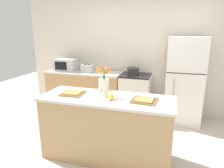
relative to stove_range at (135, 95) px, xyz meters
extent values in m
plane|color=beige|center=(-0.10, -1.60, -0.44)|extent=(10.00, 10.00, 0.00)
cube|color=silver|center=(-0.10, 0.40, 0.91)|extent=(5.20, 0.08, 2.70)
cube|color=tan|center=(-0.10, -1.60, -0.01)|extent=(1.76, 0.62, 0.87)
cube|color=beige|center=(-0.10, -1.60, 0.44)|extent=(1.80, 0.66, 0.03)
cube|color=tan|center=(-1.16, 0.00, -0.01)|extent=(1.68, 0.60, 0.85)
cube|color=beige|center=(-1.16, 0.00, 0.43)|extent=(1.68, 0.60, 0.03)
cube|color=silver|center=(0.00, 0.00, -0.01)|extent=(0.60, 0.60, 0.86)
cube|color=black|center=(0.00, 0.00, 0.43)|extent=(0.60, 0.60, 0.02)
cube|color=black|center=(0.00, -0.30, -0.04)|extent=(0.42, 0.01, 0.28)
cube|color=white|center=(0.95, 0.00, 0.39)|extent=(0.68, 0.64, 1.67)
cube|color=black|center=(0.95, -0.32, 0.59)|extent=(0.67, 0.01, 0.01)
cylinder|color=#B2B5B7|center=(0.76, -0.34, 0.13)|extent=(0.02, 0.02, 0.72)
cylinder|color=silver|center=(-0.15, -1.56, 0.58)|extent=(0.14, 0.14, 0.24)
cylinder|color=#3D8438|center=(-0.13, -1.56, 0.67)|extent=(0.13, 0.02, 0.28)
ellipsoid|color=orange|center=(-0.07, -1.55, 0.83)|extent=(0.04, 0.04, 0.06)
cylinder|color=#3D8438|center=(-0.14, -1.54, 0.64)|extent=(0.03, 0.04, 0.24)
ellipsoid|color=orange|center=(-0.12, -1.52, 0.78)|extent=(0.03, 0.03, 0.05)
cylinder|color=#3D8438|center=(-0.15, -1.53, 0.66)|extent=(0.01, 0.07, 0.28)
ellipsoid|color=orange|center=(-0.14, -1.49, 0.82)|extent=(0.04, 0.04, 0.06)
cylinder|color=#3D8438|center=(-0.17, -1.54, 0.69)|extent=(0.09, 0.09, 0.31)
ellipsoid|color=orange|center=(-0.21, -1.50, 0.86)|extent=(0.03, 0.03, 0.05)
cylinder|color=#3D8438|center=(-0.18, -1.56, 0.67)|extent=(0.11, 0.02, 0.28)
ellipsoid|color=orange|center=(-0.23, -1.57, 0.83)|extent=(0.04, 0.04, 0.06)
cylinder|color=#3D8438|center=(-0.16, -1.58, 0.66)|extent=(0.06, 0.09, 0.27)
ellipsoid|color=orange|center=(-0.19, -1.62, 0.82)|extent=(0.04, 0.04, 0.06)
cylinder|color=#3D8438|center=(-0.15, -1.59, 0.67)|extent=(0.02, 0.11, 0.28)
ellipsoid|color=orange|center=(-0.16, -1.65, 0.83)|extent=(0.03, 0.03, 0.05)
cylinder|color=#3D8438|center=(-0.12, -1.58, 0.67)|extent=(0.05, 0.03, 0.29)
ellipsoid|color=orange|center=(-0.10, -1.59, 0.83)|extent=(0.04, 0.04, 0.06)
ellipsoid|color=#E5CC4C|center=(-0.01, -1.69, 0.51)|extent=(0.08, 0.08, 0.09)
cone|color=#E5CC4C|center=(-0.01, -1.69, 0.56)|extent=(0.04, 0.04, 0.04)
cylinder|color=brown|center=(-0.01, -1.69, 0.58)|extent=(0.01, 0.01, 0.02)
cube|color=brown|center=(-0.60, -1.59, 0.47)|extent=(0.33, 0.33, 0.01)
cube|color=#A37A42|center=(-0.60, -1.59, 0.48)|extent=(0.24, 0.24, 0.01)
cube|color=brown|center=(0.40, -1.59, 0.47)|extent=(0.33, 0.33, 0.01)
cube|color=#A37A42|center=(0.40, -1.59, 0.48)|extent=(0.24, 0.24, 0.01)
cube|color=#B7BABC|center=(-1.06, -0.05, 0.53)|extent=(0.26, 0.18, 0.17)
cube|color=black|center=(-1.11, -0.05, 0.61)|extent=(0.05, 0.11, 0.01)
cube|color=black|center=(-1.02, -0.05, 0.61)|extent=(0.05, 0.11, 0.01)
cube|color=black|center=(-1.20, -0.05, 0.55)|extent=(0.02, 0.02, 0.02)
cylinder|color=#2D2D2D|center=(-0.07, 0.05, 0.50)|extent=(0.25, 0.25, 0.12)
cylinder|color=#2D2D2D|center=(-0.07, 0.05, 0.57)|extent=(0.26, 0.26, 0.01)
sphere|color=black|center=(-0.07, 0.05, 0.59)|extent=(0.02, 0.02, 0.02)
cube|color=#B7BABC|center=(-1.60, 0.00, 0.58)|extent=(0.48, 0.36, 0.27)
cube|color=black|center=(-1.64, -0.18, 0.58)|extent=(0.29, 0.01, 0.18)
camera|label=1|loc=(0.71, -4.00, 1.32)|focal=32.00mm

